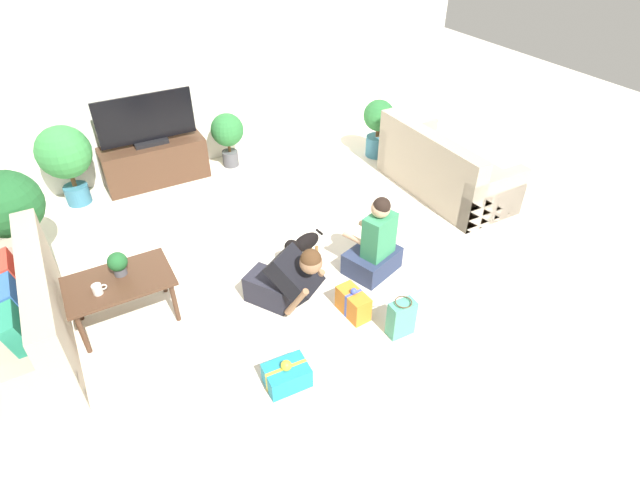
{
  "coord_description": "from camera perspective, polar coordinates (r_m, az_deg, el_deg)",
  "views": [
    {
      "loc": [
        -1.63,
        -3.76,
        3.32
      ],
      "look_at": [
        0.25,
        -0.39,
        0.45
      ],
      "focal_mm": 28.0,
      "sensor_mm": 36.0,
      "label": 1
    }
  ],
  "objects": [
    {
      "name": "tabletop_plant",
      "position": [
        4.64,
        -22.12,
        -2.43
      ],
      "size": [
        0.17,
        0.17,
        0.22
      ],
      "color": "#4C4C51",
      "rests_on": "coffee_table"
    },
    {
      "name": "dog",
      "position": [
        5.11,
        -2.02,
        -0.47
      ],
      "size": [
        0.52,
        0.24,
        0.35
      ],
      "rotation": [
        0.0,
        0.0,
        4.96
      ],
      "color": "black",
      "rests_on": "ground_plane"
    },
    {
      "name": "wall_back",
      "position": [
        6.89,
        -15.05,
        18.42
      ],
      "size": [
        8.4,
        0.06,
        2.6
      ],
      "color": "white",
      "rests_on": "ground_plane"
    },
    {
      "name": "ground_plane",
      "position": [
        5.27,
        -4.49,
        -2.54
      ],
      "size": [
        16.0,
        16.0,
        0.0
      ],
      "primitive_type": "plane",
      "color": "beige"
    },
    {
      "name": "person_sitting",
      "position": [
        4.98,
        6.31,
        -0.71
      ],
      "size": [
        0.62,
        0.58,
        0.89
      ],
      "rotation": [
        0.0,
        0.0,
        3.47
      ],
      "color": "#283351",
      "rests_on": "ground_plane"
    },
    {
      "name": "tv_console",
      "position": [
        6.88,
        -18.3,
        8.38
      ],
      "size": [
        1.29,
        0.45,
        0.54
      ],
      "color": "#472D1E",
      "rests_on": "ground_plane"
    },
    {
      "name": "person_kneeling",
      "position": [
        4.55,
        -3.83,
        -4.51
      ],
      "size": [
        0.65,
        0.78,
        0.76
      ],
      "rotation": [
        0.0,
        0.0,
        0.57
      ],
      "color": "#23232D",
      "rests_on": "ground_plane"
    },
    {
      "name": "tv",
      "position": [
        6.65,
        -19.2,
        12.54
      ],
      "size": [
        1.18,
        0.2,
        0.64
      ],
      "color": "black",
      "rests_on": "tv_console"
    },
    {
      "name": "potted_plant_corner_right",
      "position": [
        7.17,
        6.68,
        13.06
      ],
      "size": [
        0.43,
        0.43,
        0.82
      ],
      "color": "#336B84",
      "rests_on": "ground_plane"
    },
    {
      "name": "mug",
      "position": [
        4.55,
        -24.07,
        -5.16
      ],
      "size": [
        0.12,
        0.08,
        0.09
      ],
      "color": "silver",
      "rests_on": "coffee_table"
    },
    {
      "name": "potted_plant_corner_left",
      "position": [
        5.63,
        -32.05,
        3.2
      ],
      "size": [
        0.66,
        0.66,
        1.09
      ],
      "color": "#4C4C51",
      "rests_on": "ground_plane"
    },
    {
      "name": "gift_box_a",
      "position": [
        4.11,
        -3.82,
        -15.13
      ],
      "size": [
        0.36,
        0.27,
        0.26
      ],
      "rotation": [
        0.0,
        0.0,
        -0.05
      ],
      "color": "teal",
      "rests_on": "ground_plane"
    },
    {
      "name": "potted_plant_back_left",
      "position": [
        6.61,
        -27.15,
        8.59
      ],
      "size": [
        0.62,
        0.62,
        1.0
      ],
      "color": "#336B84",
      "rests_on": "ground_plane"
    },
    {
      "name": "sofa_right",
      "position": [
        6.49,
        13.91,
        7.77
      ],
      "size": [
        0.85,
        1.77,
        0.85
      ],
      "rotation": [
        0.0,
        0.0,
        1.57
      ],
      "color": "tan",
      "rests_on": "ground_plane"
    },
    {
      "name": "potted_plant_back_right",
      "position": [
        6.96,
        -10.53,
        11.94
      ],
      "size": [
        0.44,
        0.44,
        0.75
      ],
      "color": "#4C4C51",
      "rests_on": "ground_plane"
    },
    {
      "name": "gift_box_b",
      "position": [
        4.61,
        3.81,
        -7.22
      ],
      "size": [
        0.2,
        0.35,
        0.31
      ],
      "rotation": [
        0.0,
        0.0,
        0.07
      ],
      "color": "orange",
      "rests_on": "ground_plane"
    },
    {
      "name": "coffee_table",
      "position": [
        4.69,
        -21.93,
        -4.82
      ],
      "size": [
        0.9,
        0.57,
        0.47
      ],
      "color": "#472D1E",
      "rests_on": "ground_plane"
    },
    {
      "name": "gift_bag_a",
      "position": [
        4.45,
        9.27,
        -8.8
      ],
      "size": [
        0.24,
        0.15,
        0.38
      ],
      "rotation": [
        0.0,
        0.0,
        -0.02
      ],
      "color": "#4CA384",
      "rests_on": "ground_plane"
    },
    {
      "name": "sofa_left",
      "position": [
        4.85,
        -31.47,
        -8.44
      ],
      "size": [
        0.85,
        1.77,
        0.85
      ],
      "rotation": [
        0.0,
        0.0,
        -1.57
      ],
      "color": "tan",
      "rests_on": "ground_plane"
    }
  ]
}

